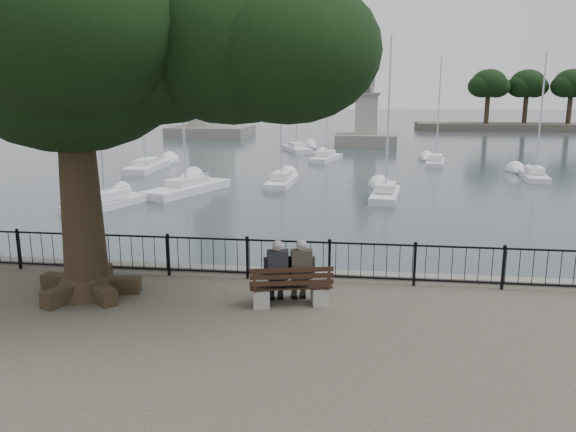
% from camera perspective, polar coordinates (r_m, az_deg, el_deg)
% --- Properties ---
extents(harbor, '(260.00, 260.00, 1.20)m').
position_cam_1_polar(harbor, '(14.37, 0.26, -7.79)').
color(harbor, '#62605D').
rests_on(harbor, ground).
extents(railing, '(22.06, 0.06, 1.00)m').
position_cam_1_polar(railing, '(13.56, 0.00, -4.30)').
color(railing, black).
rests_on(railing, ground).
extents(bench, '(1.82, 0.91, 0.92)m').
position_cam_1_polar(bench, '(12.05, 0.29, -7.65)').
color(bench, gray).
rests_on(bench, ground).
extents(person_left, '(0.52, 0.78, 1.46)m').
position_cam_1_polar(person_left, '(12.01, -1.10, -5.96)').
color(person_left, black).
rests_on(person_left, ground).
extents(person_right, '(0.52, 0.78, 1.46)m').
position_cam_1_polar(person_right, '(12.05, 1.27, -5.88)').
color(person_right, black).
rests_on(person_right, ground).
extents(tree, '(10.50, 7.33, 8.57)m').
position_cam_1_polar(tree, '(12.72, -17.88, 17.17)').
color(tree, black).
rests_on(tree, ground).
extents(lighthouse, '(9.87, 9.87, 30.25)m').
position_cam_1_polar(lighthouse, '(75.38, -8.03, 17.72)').
color(lighthouse, '#62605D').
rests_on(lighthouse, ground).
extents(lion_monument, '(6.27, 6.27, 9.18)m').
position_cam_1_polar(lion_monument, '(60.40, 7.92, 9.21)').
color(lion_monument, '#62605D').
rests_on(lion_monument, ground).
extents(sailboat_a, '(2.85, 4.95, 9.03)m').
position_cam_1_polar(sailboat_a, '(28.79, -17.87, 1.40)').
color(sailboat_a, silver).
rests_on(sailboat_a, ground).
extents(sailboat_b, '(1.52, 4.86, 10.98)m').
position_cam_1_polar(sailboat_b, '(34.25, -0.66, 3.73)').
color(sailboat_b, silver).
rests_on(sailboat_b, ground).
extents(sailboat_c, '(1.85, 4.86, 8.47)m').
position_cam_1_polar(sailboat_c, '(30.35, 9.86, 2.33)').
color(sailboat_c, silver).
rests_on(sailboat_c, ground).
extents(sailboat_d, '(1.96, 4.97, 8.26)m').
position_cam_1_polar(sailboat_d, '(40.08, 23.71, 3.85)').
color(sailboat_d, silver).
rests_on(sailboat_d, ground).
extents(sailboat_e, '(1.97, 6.06, 14.31)m').
position_cam_1_polar(sailboat_e, '(42.29, -14.14, 5.07)').
color(sailboat_e, silver).
rests_on(sailboat_e, ground).
extents(sailboat_f, '(2.60, 5.24, 10.31)m').
position_cam_1_polar(sailboat_f, '(47.12, 3.90, 6.02)').
color(sailboat_f, silver).
rests_on(sailboat_f, ground).
extents(sailboat_g, '(2.08, 4.89, 8.48)m').
position_cam_1_polar(sailboat_g, '(45.74, 14.74, 5.41)').
color(sailboat_g, silver).
rests_on(sailboat_g, ground).
extents(sailboat_h, '(3.65, 5.98, 14.47)m').
position_cam_1_polar(sailboat_h, '(54.70, 0.90, 7.01)').
color(sailboat_h, silver).
rests_on(sailboat_h, ground).
extents(sailboat_i, '(3.76, 6.31, 13.43)m').
position_cam_1_polar(sailboat_i, '(31.99, -10.15, 2.98)').
color(sailboat_i, silver).
rests_on(sailboat_i, ground).
extents(far_shore, '(30.00, 8.60, 9.18)m').
position_cam_1_polar(far_shore, '(92.96, 22.80, 10.46)').
color(far_shore, '#3D3931').
rests_on(far_shore, ground).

